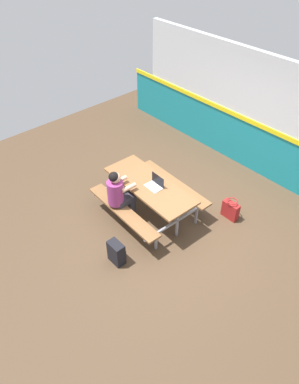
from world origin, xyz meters
name	(u,v)px	position (x,y,z in m)	size (l,w,h in m)	color
ground_plane	(165,225)	(0.00, 0.00, -0.01)	(10.00, 10.00, 0.02)	#4C3826
accent_backdrop	(262,120)	(0.00, 2.77, 1.25)	(8.00, 0.14, 2.60)	teal
picnic_table_main	(149,191)	(-0.45, 0.00, 0.58)	(1.95, 1.61, 0.74)	brown
student_nearer	(119,193)	(-0.67, -0.55, 0.71)	(0.37, 0.53, 1.21)	#2D2D38
laptop_silver	(155,184)	(-0.33, 0.03, 0.79)	(0.33, 0.23, 0.22)	silver
backpack_dark	(117,253)	(0.08, -1.22, 0.22)	(0.30, 0.22, 0.44)	black
tote_bag_bright	(230,210)	(0.69, 1.10, 0.19)	(0.34, 0.21, 0.43)	maroon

